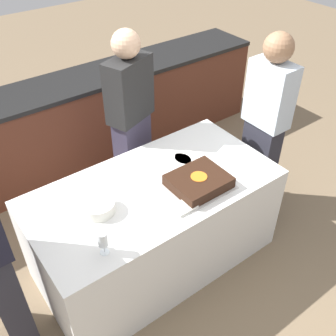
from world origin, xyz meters
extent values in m
plane|color=#7A664C|center=(0.00, 0.00, 0.00)|extent=(14.00, 14.00, 0.00)
cube|color=#5B2D1E|center=(0.00, 1.53, 0.44)|extent=(4.40, 0.55, 0.88)
cube|color=black|center=(0.00, 1.53, 0.90)|extent=(4.40, 0.58, 0.04)
cube|color=silver|center=(0.00, 0.00, 0.38)|extent=(1.77, 0.91, 0.76)
cube|color=#B7B2AD|center=(0.25, -0.18, 0.77)|extent=(0.42, 0.37, 0.00)
cube|color=black|center=(0.25, -0.18, 0.81)|extent=(0.38, 0.33, 0.08)
cylinder|color=orange|center=(0.25, -0.18, 0.85)|extent=(0.11, 0.11, 0.00)
cylinder|color=white|center=(-0.42, 0.01, 0.80)|extent=(0.22, 0.22, 0.08)
cylinder|color=white|center=(-0.56, -0.31, 0.77)|extent=(0.06, 0.06, 0.00)
cylinder|color=white|center=(-0.56, -0.31, 0.80)|extent=(0.01, 0.01, 0.06)
cylinder|color=white|center=(-0.56, -0.31, 0.88)|extent=(0.06, 0.06, 0.10)
cylinder|color=white|center=(0.32, 0.12, 0.77)|extent=(0.18, 0.18, 0.00)
cylinder|color=white|center=(0.39, 0.12, 0.77)|extent=(0.18, 0.18, 0.00)
cube|color=white|center=(0.03, -0.30, 0.77)|extent=(0.15, 0.11, 0.02)
cube|color=#383347|center=(0.25, 0.67, 0.45)|extent=(0.36, 0.26, 0.90)
cube|color=black|center=(0.25, 0.67, 1.15)|extent=(0.43, 0.32, 0.50)
sphere|color=#D8AD89|center=(0.25, 0.67, 1.51)|extent=(0.22, 0.22, 0.22)
cube|color=#282833|center=(-1.10, 0.00, 0.44)|extent=(0.16, 0.28, 0.88)
cube|color=#282833|center=(1.10, 0.00, 0.43)|extent=(0.16, 0.30, 0.87)
cube|color=silver|center=(1.10, 0.00, 1.12)|extent=(0.20, 0.35, 0.52)
sphere|color=#936B4C|center=(1.10, 0.00, 1.49)|extent=(0.22, 0.22, 0.22)
camera|label=1|loc=(-1.14, -1.71, 2.55)|focal=42.00mm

